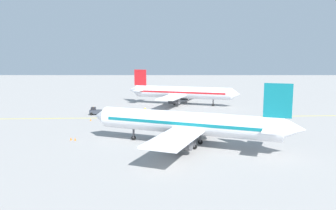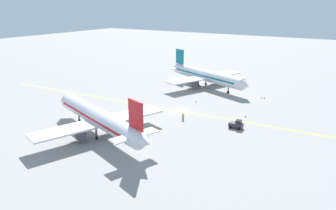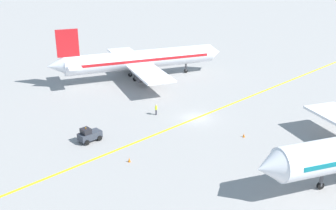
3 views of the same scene
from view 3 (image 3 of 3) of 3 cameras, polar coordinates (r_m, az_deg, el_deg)
name	(u,v)px [view 3 (image 3 of 3)]	position (r m, az deg, el deg)	size (l,w,h in m)	color
ground_plane	(197,118)	(59.29, 4.18, -1.89)	(400.00, 400.00, 0.00)	gray
apron_yellow_centreline	(197,118)	(59.29, 4.18, -1.88)	(0.40, 120.00, 0.01)	yellow
airplane_at_gate	(140,60)	(77.84, -4.15, 6.54)	(28.17, 34.52, 10.60)	silver
baggage_tug_dark	(89,135)	(52.55, -11.37, -4.28)	(1.85, 3.05, 2.11)	#333842
ground_crew_worker	(156,109)	(60.03, -1.74, -0.61)	(0.39, 0.49, 1.68)	#23232D
traffic_cone_near_nose	(129,160)	(47.06, -5.65, -7.93)	(0.32, 0.32, 0.55)	orange
traffic_cone_mid_apron	(244,135)	(53.88, 10.95, -4.33)	(0.32, 0.32, 0.55)	orange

